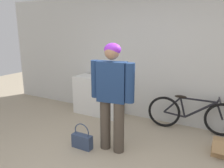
{
  "coord_description": "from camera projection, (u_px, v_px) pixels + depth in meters",
  "views": [
    {
      "loc": [
        1.33,
        -1.92,
        1.87
      ],
      "look_at": [
        -0.18,
        0.85,
        1.08
      ],
      "focal_mm": 35.0,
      "sensor_mm": 36.0,
      "label": 1
    }
  ],
  "objects": [
    {
      "name": "wall_back",
      "position": [
        156.0,
        59.0,
        4.41
      ],
      "size": [
        8.0,
        0.07,
        2.6
      ],
      "color": "silver",
      "rests_on": "ground_plane"
    },
    {
      "name": "handbag",
      "position": [
        82.0,
        140.0,
        3.52
      ],
      "size": [
        0.34,
        0.12,
        0.42
      ],
      "color": "#334260",
      "rests_on": "ground_plane"
    },
    {
      "name": "person",
      "position": [
        112.0,
        92.0,
        3.28
      ],
      "size": [
        0.72,
        0.26,
        1.69
      ],
      "rotation": [
        0.0,
        0.0,
        0.15
      ],
      "color": "#4C4238",
      "rests_on": "ground_plane"
    },
    {
      "name": "side_shelf",
      "position": [
        98.0,
        96.0,
        4.93
      ],
      "size": [
        1.08,
        0.48,
        0.85
      ],
      "color": "white",
      "rests_on": "ground_plane"
    },
    {
      "name": "bicycle",
      "position": [
        192.0,
        114.0,
        4.07
      ],
      "size": [
        1.64,
        0.46,
        0.69
      ],
      "rotation": [
        0.0,
        0.0,
        0.11
      ],
      "color": "black",
      "rests_on": "ground_plane"
    },
    {
      "name": "banana",
      "position": [
        104.0,
        76.0,
        4.83
      ],
      "size": [
        0.3,
        0.09,
        0.04
      ],
      "color": "#EAD64C",
      "rests_on": "side_shelf"
    }
  ]
}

